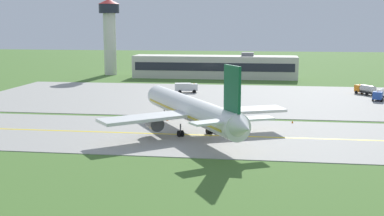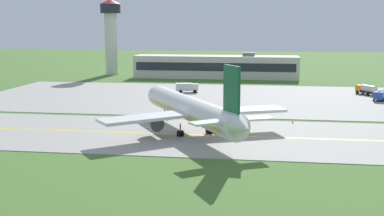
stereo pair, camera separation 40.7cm
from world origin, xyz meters
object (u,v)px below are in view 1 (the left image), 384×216
(service_truck_fuel, at_px, (186,87))
(service_truck_catering, at_px, (379,94))
(control_tower, at_px, (110,29))
(airplane_lead, at_px, (191,110))
(service_truck_pushback, at_px, (365,89))

(service_truck_fuel, distance_m, service_truck_catering, 48.63)
(control_tower, bearing_deg, airplane_lead, -65.22)
(service_truck_catering, relative_size, control_tower, 0.24)
(service_truck_fuel, height_order, service_truck_catering, service_truck_catering)
(airplane_lead, bearing_deg, service_truck_fuel, 99.70)
(airplane_lead, height_order, service_truck_pushback, airplane_lead)
(service_truck_pushback, bearing_deg, control_tower, 153.35)
(service_truck_fuel, distance_m, control_tower, 56.77)
(service_truck_catering, bearing_deg, service_truck_fuel, 171.75)
(service_truck_fuel, xyz_separation_m, control_tower, (-34.06, 42.99, 14.63))
(service_truck_pushback, bearing_deg, service_truck_catering, -81.28)
(service_truck_catering, bearing_deg, airplane_lead, -133.49)
(airplane_lead, bearing_deg, service_truck_pushback, 53.28)
(airplane_lead, bearing_deg, service_truck_catering, 46.51)
(service_truck_catering, relative_size, service_truck_pushback, 1.02)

